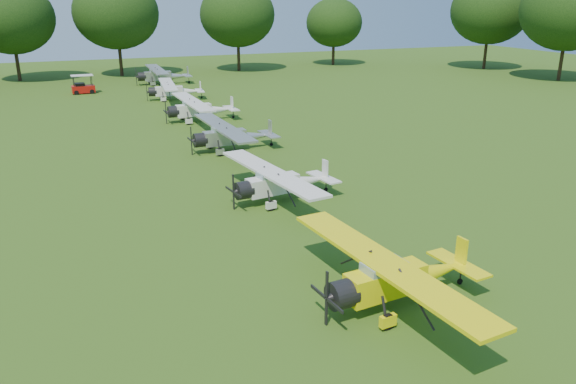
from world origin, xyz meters
name	(u,v)px	position (x,y,z in m)	size (l,w,h in m)	color
ground	(296,218)	(0.00, 0.00, 0.00)	(160.00, 160.00, 0.00)	#345515
tree_belt	(367,44)	(3.57, 0.16, 8.03)	(137.36, 130.27, 14.52)	black
aircraft_2	(397,275)	(0.09, -8.70, 1.13)	(6.18, 9.82, 1.93)	yellow
aircraft_3	(280,181)	(0.17, 2.61, 1.07)	(5.90, 9.35, 1.84)	silver
aircraft_4	(231,135)	(0.64, 13.35, 1.13)	(6.14, 9.78, 1.93)	#B7B8BC
aircraft_5	(199,108)	(0.84, 23.84, 1.14)	(6.21, 9.88, 1.95)	silver
aircraft_6	(173,89)	(0.82, 35.27, 1.08)	(5.89, 9.37, 1.84)	silver
aircraft_7	(162,74)	(1.60, 46.71, 1.22)	(6.65, 10.57, 2.09)	#B7B8BC
golf_cart	(83,87)	(-7.75, 42.94, 0.68)	(2.46, 1.61, 2.02)	#AE120C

